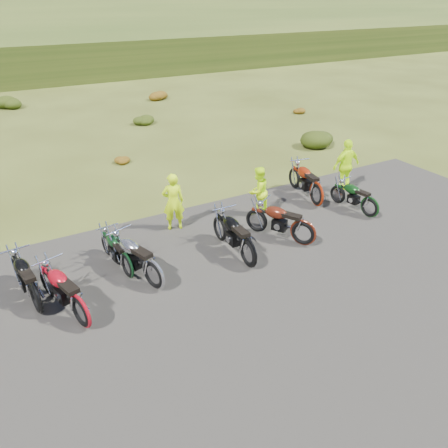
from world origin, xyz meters
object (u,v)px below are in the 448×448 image
motorcycle_0 (40,313)px  motorcycle_3 (155,289)px  motorcycle_7 (368,217)px  person_middle (173,203)px

motorcycle_0 → motorcycle_3: (2.57, -0.42, 0.00)m
motorcycle_7 → motorcycle_3: bearing=83.7°
motorcycle_0 → motorcycle_3: bearing=-107.5°
motorcycle_0 → person_middle: size_ratio=1.19×
motorcycle_0 → person_middle: person_middle is taller
motorcycle_0 → motorcycle_3: 2.61m
motorcycle_7 → person_middle: size_ratio=1.09×
motorcycle_0 → person_middle: bearing=-71.6°
person_middle → motorcycle_0: bearing=41.4°
motorcycle_7 → person_middle: (-5.66, 2.30, 0.88)m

